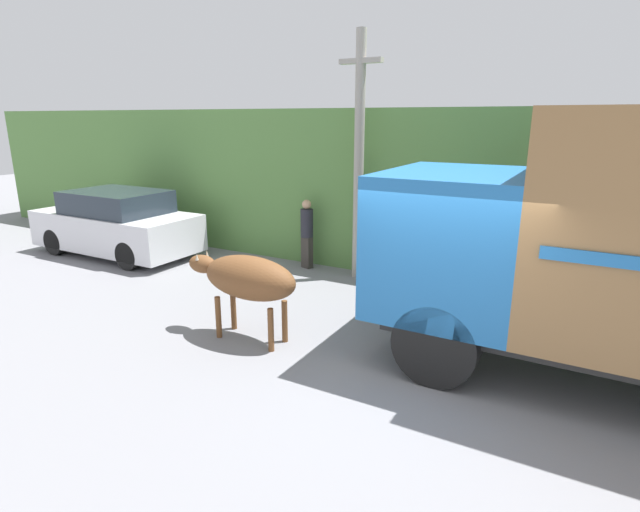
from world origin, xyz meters
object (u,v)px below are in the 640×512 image
at_px(brown_cow, 247,278).
at_px(parked_suv, 116,224).
at_px(pedestrian_on_hill, 307,230).
at_px(utility_pole, 359,154).

xyz_separation_m(brown_cow, parked_suv, (-5.97, 2.43, -0.22)).
bearing_deg(brown_cow, pedestrian_on_hill, 108.93).
relative_size(brown_cow, pedestrian_on_hill, 1.25).
bearing_deg(utility_pole, parked_suv, -167.88).
distance_m(brown_cow, pedestrian_on_hill, 3.95).
relative_size(parked_suv, pedestrian_on_hill, 2.72).
height_order(brown_cow, pedestrian_on_hill, pedestrian_on_hill).
relative_size(pedestrian_on_hill, utility_pole, 0.32).
height_order(brown_cow, parked_suv, parked_suv).
distance_m(parked_suv, utility_pole, 6.49).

